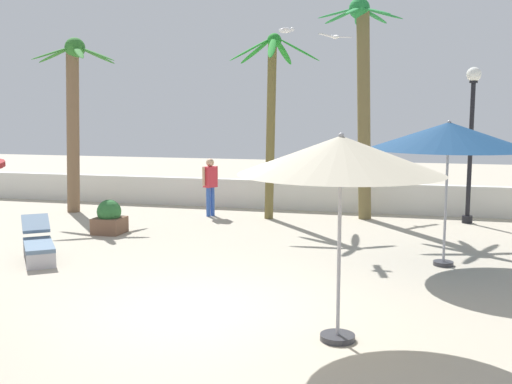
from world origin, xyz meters
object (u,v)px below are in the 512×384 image
(palm_tree_0, at_px, (74,106))
(guest_1, at_px, (210,181))
(lamp_post_0, at_px, (472,125))
(seagull_1, at_px, (335,37))
(lounge_chair_1, at_px, (38,240))
(seagull_2, at_px, (286,30))
(palm_tree_1, at_px, (363,87))
(planter, at_px, (109,218))
(patio_umbrella_1, at_px, (449,136))
(palm_tree_2, at_px, (271,104))
(patio_umbrella_2, at_px, (341,156))

(palm_tree_0, xyz_separation_m, guest_1, (4.11, 0.33, -2.15))
(lamp_post_0, xyz_separation_m, seagull_1, (-4.00, 2.56, 2.71))
(lounge_chair_1, distance_m, seagull_2, 7.48)
(palm_tree_1, relative_size, lamp_post_0, 1.45)
(palm_tree_0, xyz_separation_m, planter, (2.47, -2.68, -2.78))
(lamp_post_0, xyz_separation_m, seagull_2, (-4.56, -2.48, 2.32))
(guest_1, bearing_deg, patio_umbrella_1, -33.90)
(seagull_2, bearing_deg, lounge_chair_1, -137.27)
(palm_tree_1, bearing_deg, lounge_chair_1, -132.92)
(patio_umbrella_1, xyz_separation_m, seagull_1, (-3.16, 7.49, 2.80))
(lamp_post_0, relative_size, lounge_chair_1, 2.33)
(guest_1, bearing_deg, palm_tree_2, 1.26)
(patio_umbrella_2, bearing_deg, palm_tree_1, 93.06)
(palm_tree_0, xyz_separation_m, seagull_2, (6.68, -1.45, 1.81))
(lounge_chair_1, height_order, guest_1, guest_1)
(patio_umbrella_2, xyz_separation_m, palm_tree_1, (-0.50, 9.39, 1.22))
(lamp_post_0, height_order, seagull_2, seagull_2)
(patio_umbrella_1, xyz_separation_m, palm_tree_2, (-4.50, 4.27, 0.66))
(guest_1, bearing_deg, patio_umbrella_2, -61.51)
(lamp_post_0, bearing_deg, palm_tree_2, -172.93)
(palm_tree_0, distance_m, palm_tree_1, 8.42)
(palm_tree_1, height_order, guest_1, palm_tree_1)
(palm_tree_1, distance_m, lounge_chair_1, 9.42)
(patio_umbrella_1, distance_m, patio_umbrella_2, 4.76)
(patio_umbrella_1, height_order, seagull_2, seagull_2)
(palm_tree_1, height_order, lamp_post_0, palm_tree_1)
(patio_umbrella_1, relative_size, planter, 3.68)
(patio_umbrella_2, relative_size, seagull_1, 2.50)
(seagull_1, bearing_deg, patio_umbrella_2, -82.36)
(lamp_post_0, height_order, seagull_1, seagull_1)
(palm_tree_1, relative_size, lounge_chair_1, 3.38)
(patio_umbrella_1, height_order, palm_tree_1, palm_tree_1)
(palm_tree_2, xyz_separation_m, planter, (-3.43, -3.05, -2.83))
(seagull_1, bearing_deg, lounge_chair_1, -118.44)
(lounge_chair_1, xyz_separation_m, seagull_2, (4.35, 4.02, 4.56))
(palm_tree_1, relative_size, planter, 7.15)
(patio_umbrella_1, height_order, palm_tree_0, palm_tree_0)
(palm_tree_0, relative_size, palm_tree_1, 0.85)
(palm_tree_0, relative_size, guest_1, 3.08)
(planter, bearing_deg, guest_1, 61.40)
(seagull_1, height_order, planter, seagull_1)
(lounge_chair_1, distance_m, seagull_1, 11.43)
(patio_umbrella_1, xyz_separation_m, palm_tree_1, (-2.06, 4.89, 1.13))
(palm_tree_0, relative_size, seagull_1, 4.62)
(patio_umbrella_1, relative_size, guest_1, 1.87)
(palm_tree_1, xyz_separation_m, lounge_chair_1, (-6.01, -6.47, -3.29))
(patio_umbrella_1, xyz_separation_m, guest_1, (-6.29, 4.23, -1.55))
(palm_tree_2, xyz_separation_m, lounge_chair_1, (-3.57, -5.84, -2.81))
(palm_tree_0, xyz_separation_m, palm_tree_2, (5.90, 0.37, 0.05))
(palm_tree_1, bearing_deg, planter, -147.97)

